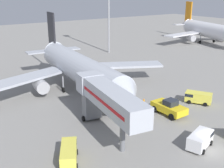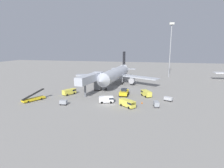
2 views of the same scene
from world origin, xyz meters
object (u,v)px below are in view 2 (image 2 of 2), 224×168
at_px(belt_loader_truck, 34,98).
at_px(pushback_tug, 124,92).
at_px(service_van_outer_left, 107,99).
at_px(service_van_outer_right, 70,91).
at_px(baggage_cart_mid_left, 156,104).
at_px(apron_light_mast, 171,41).
at_px(airplane_at_gate, 116,74).
at_px(jet_bridge, 92,79).
at_px(service_van_mid_center, 146,93).
at_px(baggage_cart_mid_right, 168,99).
at_px(safety_cone_alpha, 142,102).
at_px(service_van_near_right, 128,103).
at_px(baggage_cart_near_center, 63,102).
at_px(ground_crew_worker_foreground, 122,90).

bearing_deg(belt_loader_truck, pushback_tug, 24.67).
xyz_separation_m(belt_loader_truck, service_van_outer_left, (23.33, 3.00, 0.34)).
relative_size(service_van_outer_left, service_van_outer_right, 0.91).
distance_m(pushback_tug, service_van_outer_right, 19.62).
height_order(pushback_tug, baggage_cart_mid_left, pushback_tug).
xyz_separation_m(service_van_outer_left, apron_light_mast, (22.55, 54.59, 18.84)).
relative_size(service_van_outer_right, baggage_cart_mid_left, 1.96).
bearing_deg(airplane_at_gate, jet_bridge, -106.72).
bearing_deg(baggage_cart_mid_left, service_van_mid_center, 106.46).
bearing_deg(baggage_cart_mid_right, service_van_outer_right, 178.64).
relative_size(service_van_mid_center, baggage_cart_mid_left, 1.82).
bearing_deg(baggage_cart_mid_right, safety_cone_alpha, -150.77).
distance_m(jet_bridge, service_van_near_right, 20.12).
xyz_separation_m(belt_loader_truck, apron_light_mast, (45.88, 57.59, 19.17)).
height_order(service_van_near_right, service_van_mid_center, service_van_near_right).
bearing_deg(service_van_mid_center, service_van_near_right, -110.20).
relative_size(airplane_at_gate, apron_light_mast, 1.36).
bearing_deg(baggage_cart_mid_left, airplane_at_gate, 121.44).
bearing_deg(belt_loader_truck, baggage_cart_near_center, -9.55).
bearing_deg(service_van_near_right, baggage_cart_near_center, -173.62).
bearing_deg(service_van_mid_center, pushback_tug, -175.83).
xyz_separation_m(service_van_mid_center, service_van_outer_left, (-11.67, -10.11, -0.02)).
xyz_separation_m(pushback_tug, service_van_outer_left, (-3.99, -9.55, -0.08)).
distance_m(service_van_near_right, safety_cone_alpha, 5.74).
xyz_separation_m(service_van_near_right, ground_crew_worker_foreground, (-4.44, 16.84, -0.32)).
bearing_deg(belt_loader_truck, service_van_mid_center, 20.54).
relative_size(airplane_at_gate, belt_loader_truck, 5.41).
height_order(service_van_near_right, safety_cone_alpha, service_van_near_right).
relative_size(airplane_at_gate, pushback_tug, 6.76).
height_order(baggage_cart_near_center, ground_crew_worker_foreground, ground_crew_worker_foreground).
relative_size(service_van_near_right, safety_cone_alpha, 7.06).
distance_m(ground_crew_worker_foreground, safety_cone_alpha, 15.17).
bearing_deg(jet_bridge, safety_cone_alpha, -24.38).
distance_m(jet_bridge, safety_cone_alpha, 21.33).
relative_size(baggage_cart_mid_left, ground_crew_worker_foreground, 1.62).
bearing_deg(service_van_outer_left, baggage_cart_mid_left, -3.61).
relative_size(service_van_near_right, ground_crew_worker_foreground, 3.13).
relative_size(pushback_tug, belt_loader_truck, 0.80).
distance_m(belt_loader_truck, baggage_cart_mid_left, 38.32).
relative_size(airplane_at_gate, baggage_cart_near_center, 18.73).
xyz_separation_m(airplane_at_gate, baggage_cart_near_center, (-9.34, -32.78, -4.00)).
distance_m(belt_loader_truck, apron_light_mast, 76.09).
height_order(service_van_outer_right, baggage_cart_near_center, service_van_outer_right).
xyz_separation_m(service_van_outer_right, safety_cone_alpha, (26.20, -5.28, -0.77)).
bearing_deg(baggage_cart_mid_right, baggage_cart_mid_left, -119.59).
distance_m(pushback_tug, service_van_outer_left, 10.35).
bearing_deg(service_van_outer_right, service_van_near_right, -22.93).
distance_m(service_van_near_right, ground_crew_worker_foreground, 17.42).
xyz_separation_m(jet_bridge, service_van_outer_right, (-7.33, -3.27, -4.33)).
bearing_deg(baggage_cart_mid_right, pushback_tug, 165.95).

